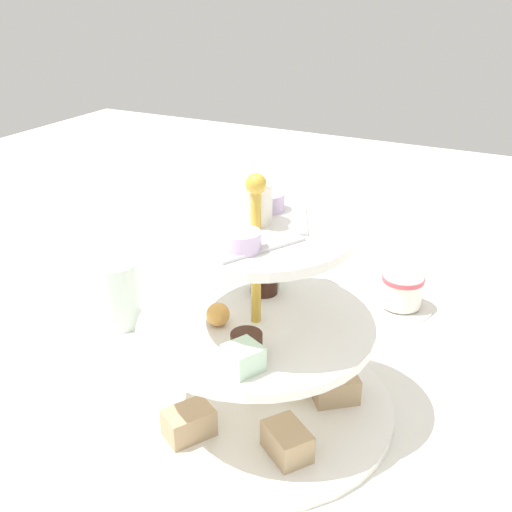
% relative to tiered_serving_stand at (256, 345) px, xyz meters
% --- Properties ---
extents(ground_plane, '(2.40, 2.40, 0.00)m').
position_rel_tiered_serving_stand_xyz_m(ground_plane, '(-0.00, -0.00, -0.08)').
color(ground_plane, silver).
extents(tiered_serving_stand, '(0.30, 0.30, 0.27)m').
position_rel_tiered_serving_stand_xyz_m(tiered_serving_stand, '(0.00, 0.00, 0.00)').
color(tiered_serving_stand, white).
rests_on(tiered_serving_stand, ground_plane).
extents(water_glass_short_left, '(0.06, 0.06, 0.08)m').
position_rel_tiered_serving_stand_xyz_m(water_glass_short_left, '(0.28, 0.08, -0.04)').
color(water_glass_short_left, silver).
rests_on(water_glass_short_left, ground_plane).
extents(teacup_with_saucer, '(0.09, 0.09, 0.05)m').
position_rel_tiered_serving_stand_xyz_m(teacup_with_saucer, '(0.29, -0.08, -0.06)').
color(teacup_with_saucer, white).
rests_on(teacup_with_saucer, ground_plane).
extents(water_glass_mid_back, '(0.06, 0.06, 0.09)m').
position_rel_tiered_serving_stand_xyz_m(water_glass_mid_back, '(0.08, 0.25, -0.04)').
color(water_glass_mid_back, silver).
rests_on(water_glass_mid_back, ground_plane).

